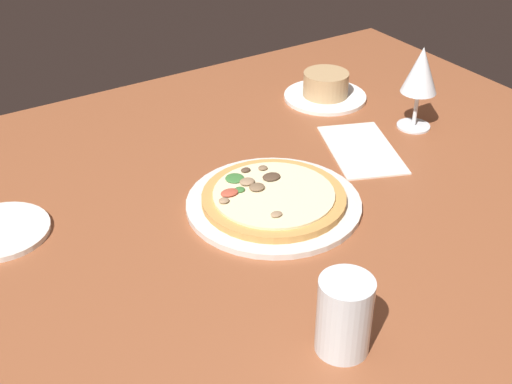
{
  "coord_description": "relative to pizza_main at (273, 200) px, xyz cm",
  "views": [
    {
      "loc": [
        -46.91,
        -79.0,
        65.92
      ],
      "look_at": [
        2.62,
        -1.22,
        7.0
      ],
      "focal_mm": 48.21,
      "sensor_mm": 36.0,
      "label": 1
    }
  ],
  "objects": [
    {
      "name": "water_glass",
      "position": [
        -10.28,
        -30.63,
        3.33
      ],
      "size": [
        6.78,
        6.78,
        10.42
      ],
      "color": "silver",
      "rests_on": "dining_table"
    },
    {
      "name": "dining_table",
      "position": [
        -5.2,
        2.37,
        -3.16
      ],
      "size": [
        150.0,
        110.0,
        4.0
      ],
      "primitive_type": "cube",
      "color": "brown",
      "rests_on": "ground"
    },
    {
      "name": "side_plate",
      "position": [
        -39.4,
        16.14,
        -0.71
      ],
      "size": [
        15.1,
        15.1,
        0.9
      ],
      "primitive_type": "cylinder",
      "color": "silver",
      "rests_on": "dining_table"
    },
    {
      "name": "pizza_main",
      "position": [
        0.0,
        0.0,
        0.0
      ],
      "size": [
        28.41,
        28.41,
        3.37
      ],
      "color": "silver",
      "rests_on": "dining_table"
    },
    {
      "name": "paper_menu",
      "position": [
        24.2,
        6.78,
        -1.01
      ],
      "size": [
        18.32,
        23.04,
        0.3
      ],
      "primitive_type": "cube",
      "rotation": [
        0.0,
        0.0,
        -0.38
      ],
      "color": "silver",
      "rests_on": "dining_table"
    },
    {
      "name": "ramekin_on_saucer",
      "position": [
        32.25,
        28.48,
        1.14
      ],
      "size": [
        17.46,
        17.46,
        5.83
      ],
      "color": "white",
      "rests_on": "dining_table"
    },
    {
      "name": "wine_glass_far",
      "position": [
        38.87,
        8.58,
        10.13
      ],
      "size": [
        6.91,
        6.91,
        16.44
      ],
      "color": "silver",
      "rests_on": "dining_table"
    }
  ]
}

